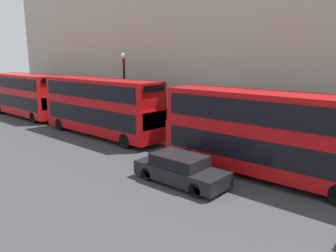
# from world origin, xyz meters

# --- Properties ---
(bus_leading) EXTENTS (2.59, 10.87, 4.23)m
(bus_leading) POSITION_xyz_m (1.60, 5.91, 2.34)
(bus_leading) COLOR #B20C0F
(bus_leading) RESTS_ON ground
(bus_second_in_queue) EXTENTS (2.59, 11.19, 4.29)m
(bus_second_in_queue) POSITION_xyz_m (1.60, 19.02, 2.37)
(bus_second_in_queue) COLOR #B20C0F
(bus_second_in_queue) RESTS_ON ground
(bus_third_in_queue) EXTENTS (2.59, 10.35, 4.19)m
(bus_third_in_queue) POSITION_xyz_m (1.60, 31.08, 2.32)
(bus_third_in_queue) COLOR red
(bus_third_in_queue) RESTS_ON ground
(car_hatchback) EXTENTS (1.84, 4.58, 1.38)m
(car_hatchback) POSITION_xyz_m (-1.80, 8.52, 0.73)
(car_hatchback) COLOR black
(car_hatchback) RESTS_ON ground
(street_lamp) EXTENTS (0.44, 0.44, 6.17)m
(street_lamp) POSITION_xyz_m (3.21, 18.14, 3.83)
(street_lamp) COLOR black
(street_lamp) RESTS_ON ground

